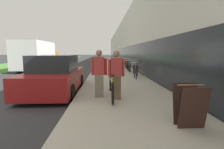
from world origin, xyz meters
name	(u,v)px	position (x,y,z in m)	size (l,w,h in m)	color
sidewalk_slab	(110,63)	(5.16, 21.00, 0.08)	(3.66, 70.00, 0.16)	#B2AA99
storefront_facade	(144,44)	(12.02, 29.00, 3.17)	(10.01, 70.00, 6.35)	silver
lawn_strip	(35,62)	(-7.14, 25.00, 0.02)	(6.83, 70.00, 0.03)	#478438
tandem_bicycle	(111,86)	(4.60, 1.28, 0.52)	(0.52, 2.60, 0.85)	black
person_rider	(116,75)	(4.75, 0.94, 0.96)	(0.55, 0.21, 1.61)	brown
person_bystander	(99,74)	(4.18, 1.25, 0.97)	(0.55, 0.22, 1.63)	#756B5B
bike_rack_hoop	(135,70)	(6.18, 5.30, 0.67)	(0.05, 0.60, 0.84)	black
cruiser_bike_nearest	(135,70)	(6.45, 6.78, 0.52)	(0.52, 1.64, 0.87)	black
cruiser_bike_middle	(129,67)	(6.32, 8.93, 0.53)	(0.52, 1.77, 0.89)	black
cruiser_bike_farthest	(127,65)	(6.40, 11.00, 0.56)	(0.52, 1.75, 0.97)	black
sandwich_board_sign	(190,106)	(6.13, -1.29, 0.61)	(0.56, 0.56, 0.90)	#331E19
parked_sedan_curbside	(55,76)	(2.30, 2.64, 0.71)	(1.97, 4.24, 1.58)	maroon
moving_truck	(37,56)	(-1.91, 12.05, 1.35)	(2.32, 6.68, 2.65)	orange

